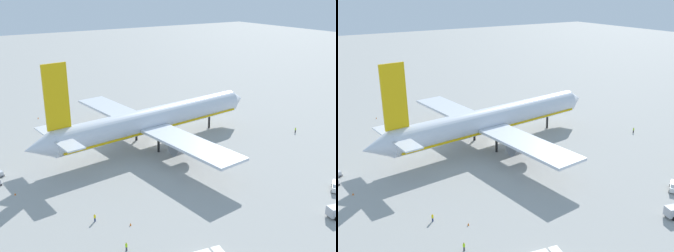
% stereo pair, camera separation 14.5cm
% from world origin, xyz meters
% --- Properties ---
extents(ground_plane, '(600.00, 600.00, 0.00)m').
position_xyz_m(ground_plane, '(0.00, 0.00, 0.00)').
color(ground_plane, '#9E9E99').
extents(airliner, '(74.19, 67.68, 26.83)m').
position_xyz_m(airliner, '(-1.22, -0.18, 7.34)').
color(airliner, silver).
rests_on(airliner, ground).
extents(service_van, '(4.64, 3.96, 1.97)m').
position_xyz_m(service_van, '(20.15, -45.71, 1.03)').
color(service_van, white).
rests_on(service_van, ground).
extents(ground_worker_1, '(0.44, 0.44, 1.63)m').
position_xyz_m(ground_worker_1, '(41.60, -15.50, 0.83)').
color(ground_worker_1, black).
rests_on(ground_worker_1, ground).
extents(ground_worker_2, '(0.52, 0.52, 1.67)m').
position_xyz_m(ground_worker_2, '(-29.38, -39.96, 0.84)').
color(ground_worker_2, '#3F3F47').
rests_on(ground_worker_2, ground).
extents(ground_worker_3, '(0.45, 0.45, 1.60)m').
position_xyz_m(ground_worker_3, '(-30.52, -28.51, 0.81)').
color(ground_worker_3, navy).
rests_on(ground_worker_3, ground).
extents(traffic_cone_0, '(0.36, 0.36, 0.55)m').
position_xyz_m(traffic_cone_0, '(-41.46, -9.54, 0.28)').
color(traffic_cone_0, orange).
rests_on(traffic_cone_0, ground).
extents(traffic_cone_1, '(0.36, 0.36, 0.55)m').
position_xyz_m(traffic_cone_1, '(-25.26, -33.44, 0.28)').
color(traffic_cone_1, orange).
rests_on(traffic_cone_1, ground).
extents(traffic_cone_2, '(0.36, 0.36, 0.55)m').
position_xyz_m(traffic_cone_2, '(-22.99, 41.06, 0.28)').
color(traffic_cone_2, orange).
rests_on(traffic_cone_2, ground).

